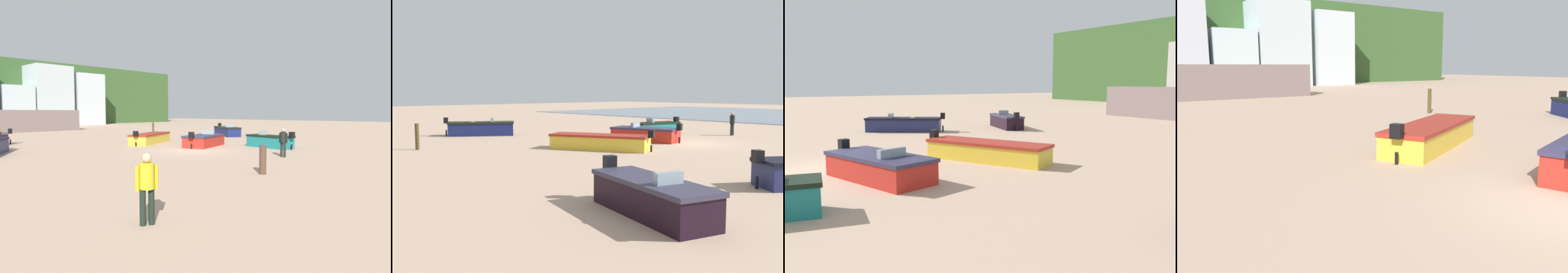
% 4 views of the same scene
% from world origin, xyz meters
% --- Properties ---
extents(ground_plane, '(160.00, 160.00, 0.00)m').
position_xyz_m(ground_plane, '(0.00, 0.00, 0.00)').
color(ground_plane, tan).
extents(boat_yellow_1, '(5.35, 3.69, 1.13)m').
position_xyz_m(boat_yellow_1, '(1.54, 5.99, 0.41)').
color(boat_yellow_1, gold).
rests_on(boat_yellow_1, ground).
extents(boat_red_2, '(4.44, 2.83, 1.17)m').
position_xyz_m(boat_red_2, '(2.54, 1.13, 0.44)').
color(boat_red_2, red).
rests_on(boat_red_2, ground).
extents(boat_black_3, '(4.22, 2.32, 1.23)m').
position_xyz_m(boat_black_3, '(-8.39, 13.89, 0.47)').
color(boat_black_3, black).
rests_on(boat_black_3, ground).
extents(boat_navy_5, '(3.75, 4.82, 1.23)m').
position_xyz_m(boat_navy_5, '(-10.02, 6.93, 0.47)').
color(boat_navy_5, navy).
rests_on(boat_navy_5, ground).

